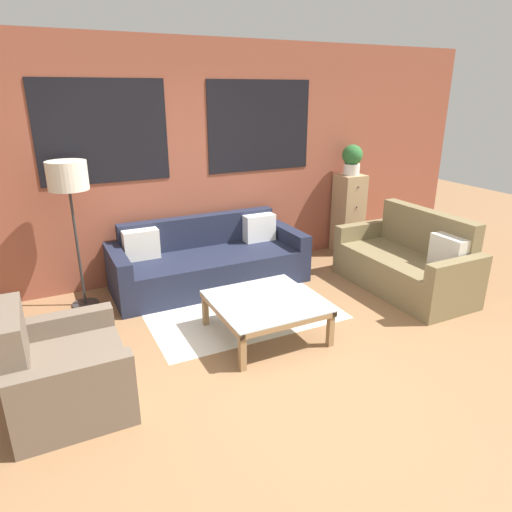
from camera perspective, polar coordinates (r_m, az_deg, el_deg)
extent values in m
plane|color=#8E6642|center=(4.04, 3.80, -13.45)|extent=(16.00, 16.00, 0.00)
cube|color=brown|center=(5.67, -8.51, 11.43)|extent=(8.40, 0.08, 2.80)
cube|color=black|center=(5.37, -18.55, 14.47)|extent=(1.40, 0.01, 1.10)
cube|color=black|center=(5.95, 0.49, 15.91)|extent=(1.40, 0.01, 1.10)
cube|color=silver|center=(4.98, -2.21, -6.53)|extent=(1.97, 1.46, 0.00)
cube|color=#1E2338|center=(5.43, -5.40, -1.98)|extent=(1.97, 0.72, 0.40)
cube|color=#1E2338|center=(5.75, -7.05, 1.26)|extent=(1.97, 0.16, 0.78)
cube|color=#1E2338|center=(5.22, -16.72, -2.64)|extent=(0.16, 0.88, 0.58)
cube|color=#1E2338|center=(5.90, 3.97, 0.81)|extent=(0.16, 0.88, 0.58)
cube|color=silver|center=(5.36, -14.16, 1.40)|extent=(0.40, 0.16, 0.34)
cube|color=white|center=(5.84, 0.41, 3.54)|extent=(0.40, 0.16, 0.34)
cube|color=olive|center=(5.58, 17.21, -2.11)|extent=(0.64, 1.37, 0.42)
cube|color=olive|center=(5.77, 20.38, 0.90)|extent=(0.16, 1.37, 0.92)
cube|color=olive|center=(6.12, 13.10, 1.24)|extent=(0.80, 0.14, 0.62)
cube|color=olive|center=(5.13, 23.67, -3.69)|extent=(0.80, 0.14, 0.62)
cube|color=silver|center=(5.32, 22.88, 0.49)|extent=(0.16, 0.40, 0.34)
cube|color=#6B5B4C|center=(3.77, -20.90, -13.97)|extent=(0.64, 0.65, 0.40)
cube|color=#6B5B4C|center=(3.67, -27.65, -12.04)|extent=(0.16, 0.65, 0.84)
cube|color=#6B5B4C|center=(3.40, -21.67, -16.57)|extent=(0.80, 0.14, 0.56)
cube|color=#6B5B4C|center=(4.07, -22.81, -10.28)|extent=(0.80, 0.14, 0.56)
cube|color=silver|center=(4.31, 1.16, -5.61)|extent=(0.96, 0.96, 0.01)
cube|color=#99754C|center=(3.97, 4.23, -8.55)|extent=(0.96, 0.05, 0.05)
cube|color=#99754C|center=(4.70, -1.41, -3.79)|extent=(0.96, 0.05, 0.05)
cube|color=#99754C|center=(4.16, -4.47, -7.18)|extent=(0.05, 0.96, 0.05)
cube|color=#99754C|center=(4.54, 6.30, -4.82)|extent=(0.05, 0.96, 0.05)
cube|color=#99754C|center=(3.88, -1.71, -11.85)|extent=(0.06, 0.05, 0.35)
cube|color=#99754C|center=(4.27, 9.29, -8.92)|extent=(0.05, 0.05, 0.35)
cube|color=#99754C|center=(4.60, -6.37, -6.55)|extent=(0.06, 0.05, 0.35)
cube|color=#99754C|center=(4.94, 3.35, -4.53)|extent=(0.05, 0.05, 0.35)
cylinder|color=#2D2D2D|center=(5.39, -20.53, -5.61)|extent=(0.28, 0.28, 0.02)
cylinder|color=#2D2D2D|center=(5.16, -21.39, 0.83)|extent=(0.03, 0.03, 1.26)
cylinder|color=beige|center=(4.98, -22.52, 9.28)|extent=(0.40, 0.40, 0.29)
cube|color=tan|center=(6.67, 11.45, 5.17)|extent=(0.36, 0.35, 1.12)
sphere|color=#38332D|center=(6.44, 12.68, 8.40)|extent=(0.02, 0.02, 0.02)
sphere|color=#38332D|center=(6.50, 12.49, 5.99)|extent=(0.02, 0.02, 0.02)
sphere|color=#38332D|center=(6.58, 12.31, 3.62)|extent=(0.02, 0.02, 0.02)
sphere|color=#38332D|center=(6.66, 12.13, 1.30)|extent=(0.02, 0.02, 0.02)
cylinder|color=silver|center=(6.54, 11.84, 10.57)|extent=(0.22, 0.22, 0.15)
sphere|color=#2D6B33|center=(6.52, 11.96, 12.26)|extent=(0.28, 0.28, 0.28)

